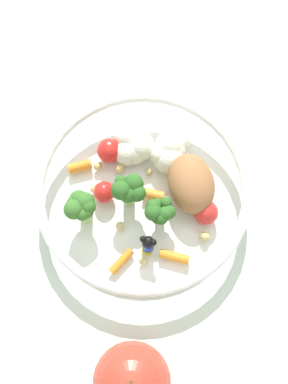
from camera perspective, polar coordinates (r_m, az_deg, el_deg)
The scene contains 3 objects.
ground_plane at distance 0.60m, azimuth -0.13°, elevation -0.92°, with size 2.40×2.40×0.00m, color silver.
food_container at distance 0.58m, azimuth 0.46°, elevation 1.17°, with size 0.26×0.26×0.07m.
loose_apple at distance 0.53m, azimuth -1.46°, elevation -21.63°, with size 0.08×0.08×0.09m.
Camera 1 is at (-0.17, -0.12, 0.57)m, focal length 44.79 mm.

